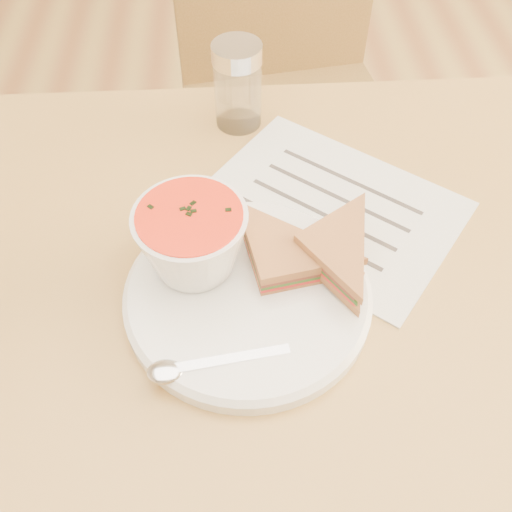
{
  "coord_description": "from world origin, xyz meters",
  "views": [
    {
      "loc": [
        -0.08,
        -0.39,
        1.26
      ],
      "look_at": [
        -0.06,
        -0.02,
        0.8
      ],
      "focal_mm": 40.0,
      "sensor_mm": 36.0,
      "label": 1
    }
  ],
  "objects_px": {
    "plate": "(248,296)",
    "condiment_shaker": "(238,86)",
    "chair_far": "(295,120)",
    "dining_table": "(291,408)",
    "soup_bowl": "(193,242)"
  },
  "relations": [
    {
      "from": "dining_table",
      "to": "soup_bowl",
      "type": "height_order",
      "value": "soup_bowl"
    },
    {
      "from": "plate",
      "to": "chair_far",
      "type": "bearing_deg",
      "value": 78.47
    },
    {
      "from": "soup_bowl",
      "to": "plate",
      "type": "bearing_deg",
      "value": -34.01
    },
    {
      "from": "dining_table",
      "to": "condiment_shaker",
      "type": "bearing_deg",
      "value": 103.85
    },
    {
      "from": "dining_table",
      "to": "plate",
      "type": "height_order",
      "value": "plate"
    },
    {
      "from": "dining_table",
      "to": "soup_bowl",
      "type": "bearing_deg",
      "value": -179.21
    },
    {
      "from": "plate",
      "to": "soup_bowl",
      "type": "distance_m",
      "value": 0.08
    },
    {
      "from": "dining_table",
      "to": "chair_far",
      "type": "bearing_deg",
      "value": 84.08
    },
    {
      "from": "dining_table",
      "to": "plate",
      "type": "distance_m",
      "value": 0.39
    },
    {
      "from": "plate",
      "to": "condiment_shaker",
      "type": "relative_size",
      "value": 2.22
    },
    {
      "from": "condiment_shaker",
      "to": "chair_far",
      "type": "bearing_deg",
      "value": 69.14
    },
    {
      "from": "chair_far",
      "to": "condiment_shaker",
      "type": "relative_size",
      "value": 8.21
    },
    {
      "from": "chair_far",
      "to": "plate",
      "type": "distance_m",
      "value": 0.71
    },
    {
      "from": "dining_table",
      "to": "chair_far",
      "type": "relative_size",
      "value": 1.03
    },
    {
      "from": "chair_far",
      "to": "plate",
      "type": "height_order",
      "value": "chair_far"
    }
  ]
}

